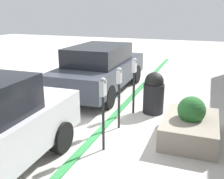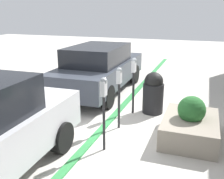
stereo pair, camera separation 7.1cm
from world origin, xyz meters
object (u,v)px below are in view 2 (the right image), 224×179
at_px(parking_meter_second, 119,86).
at_px(planter_box, 190,125).
at_px(parking_meter_middle, 134,75).
at_px(trash_bin, 153,93).
at_px(parked_car_middle, 100,68).
at_px(parking_meter_nearest, 104,99).

xyz_separation_m(parking_meter_second, planter_box, (-0.00, -1.62, -0.72)).
bearing_deg(parking_meter_middle, parking_meter_second, 176.39).
bearing_deg(trash_bin, parking_meter_second, 155.90).
distance_m(parking_meter_second, planter_box, 1.77).
height_order(parked_car_middle, trash_bin, parked_car_middle).
bearing_deg(parking_meter_second, parking_meter_nearest, -177.61).
xyz_separation_m(parking_meter_nearest, parked_car_middle, (3.61, 1.57, -0.25)).
relative_size(planter_box, trash_bin, 1.45).
bearing_deg(planter_box, parking_meter_middle, 56.65).
distance_m(parking_meter_nearest, parking_meter_middle, 2.10).
bearing_deg(parking_meter_middle, parked_car_middle, 46.26).
relative_size(parking_meter_nearest, parking_meter_second, 1.02).
bearing_deg(parked_car_middle, parking_meter_nearest, -157.18).
relative_size(parking_meter_second, planter_box, 0.90).
bearing_deg(trash_bin, parking_meter_nearest, 167.51).
bearing_deg(parking_meter_second, trash_bin, -24.10).
xyz_separation_m(parking_meter_middle, parked_car_middle, (1.52, 1.58, -0.24)).
bearing_deg(parking_meter_nearest, parked_car_middle, 23.42).
relative_size(parking_meter_nearest, parked_car_middle, 0.32).
distance_m(parking_meter_nearest, trash_bin, 2.43).
height_order(parking_meter_nearest, parked_car_middle, parked_car_middle).
xyz_separation_m(parking_meter_nearest, parking_meter_second, (1.07, 0.04, -0.04)).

